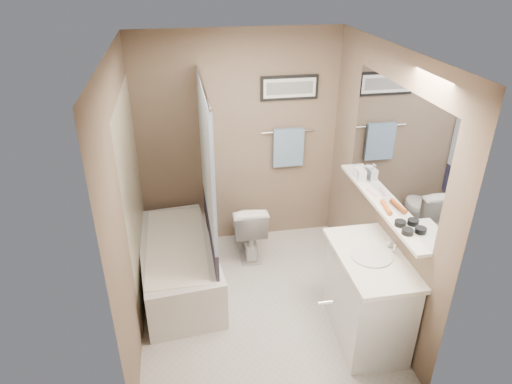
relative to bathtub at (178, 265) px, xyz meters
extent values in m
plane|color=#BCB6AE|center=(0.75, -0.42, -0.25)|extent=(2.50, 2.50, 0.00)
cube|color=white|center=(0.75, -0.42, 2.13)|extent=(2.20, 2.50, 0.04)
cube|color=brown|center=(0.75, 0.81, 0.95)|extent=(2.20, 0.04, 2.40)
cube|color=brown|center=(0.75, -1.65, 0.95)|extent=(2.20, 0.04, 2.40)
cube|color=brown|center=(-0.33, -0.42, 0.95)|extent=(0.04, 2.50, 2.40)
cube|color=brown|center=(1.83, -0.42, 0.95)|extent=(0.04, 2.50, 2.40)
cube|color=#C3B794|center=(-0.34, 0.08, 0.75)|extent=(0.02, 1.55, 2.00)
cylinder|color=silver|center=(0.35, 0.08, 1.80)|extent=(0.02, 1.55, 0.02)
cube|color=white|center=(0.35, 0.08, 1.15)|extent=(0.03, 1.45, 1.28)
cube|color=#252645|center=(0.35, 0.08, 0.33)|extent=(0.03, 1.45, 0.36)
cube|color=silver|center=(1.84, -0.57, 1.37)|extent=(0.02, 1.60, 1.00)
cube|color=silver|center=(1.79, -0.57, 0.85)|extent=(0.12, 1.60, 0.03)
cylinder|color=silver|center=(1.30, 0.80, 1.05)|extent=(0.60, 0.02, 0.02)
cube|color=#94BCD8|center=(1.30, 0.78, 0.87)|extent=(0.34, 0.05, 0.44)
cube|color=black|center=(1.30, 0.81, 1.53)|extent=(0.62, 0.02, 0.26)
cube|color=white|center=(1.30, 0.80, 1.53)|extent=(0.56, 0.00, 0.20)
cube|color=#595959|center=(1.30, 0.80, 1.53)|extent=(0.50, 0.00, 0.13)
cube|color=silver|center=(1.30, -1.66, 0.75)|extent=(0.80, 0.02, 2.00)
cylinder|color=silver|center=(0.97, -1.61, 0.75)|extent=(0.10, 0.02, 0.02)
cube|color=silver|center=(0.00, 0.00, 0.00)|extent=(0.85, 1.56, 0.50)
cube|color=white|center=(0.00, 0.00, 0.25)|extent=(0.56, 1.36, 0.02)
imported|color=silver|center=(0.78, 0.46, 0.08)|extent=(0.38, 0.65, 0.66)
cube|color=silver|center=(1.60, -0.96, 0.15)|extent=(0.55, 0.93, 0.80)
cube|color=silver|center=(1.59, -0.96, 0.57)|extent=(0.54, 0.96, 0.04)
cylinder|color=silver|center=(1.58, -0.96, 0.60)|extent=(0.34, 0.34, 0.01)
cylinder|color=silver|center=(1.78, -0.96, 0.64)|extent=(0.02, 0.02, 0.10)
sphere|color=silver|center=(1.78, -0.86, 0.62)|extent=(0.05, 0.05, 0.05)
cylinder|color=black|center=(1.79, -1.09, 0.89)|extent=(0.09, 0.09, 0.04)
cylinder|color=black|center=(1.79, -0.97, 0.89)|extent=(0.09, 0.09, 0.04)
cylinder|color=#C6571B|center=(1.79, -0.71, 0.89)|extent=(0.06, 0.22, 0.04)
cube|color=pink|center=(1.79, -0.40, 0.87)|extent=(0.05, 0.16, 0.01)
cylinder|color=silver|center=(1.79, -0.06, 0.92)|extent=(0.08, 0.08, 0.10)
imported|color=#999999|center=(1.79, -0.15, 0.95)|extent=(0.08, 0.08, 0.16)
camera|label=1|loc=(0.12, -3.80, 2.77)|focal=32.00mm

